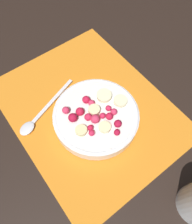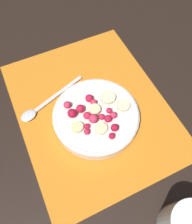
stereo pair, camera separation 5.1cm
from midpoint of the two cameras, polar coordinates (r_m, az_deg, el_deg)
name	(u,v)px [view 1 (the left image)]	position (r m, az deg, el deg)	size (l,w,h in m)	color
ground_plane	(89,109)	(0.57, -4.51, 0.67)	(3.00, 3.00, 0.00)	black
placemat	(89,108)	(0.57, -4.53, 0.82)	(0.47, 0.37, 0.01)	orange
fruit_bowl	(96,116)	(0.53, -2.75, -1.30)	(0.21, 0.21, 0.06)	white
spoon	(37,118)	(0.57, -17.63, -1.63)	(0.08, 0.19, 0.01)	silver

